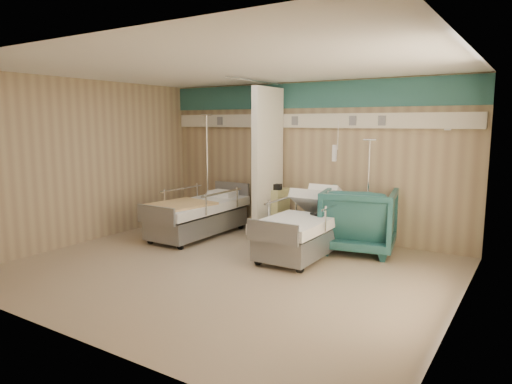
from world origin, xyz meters
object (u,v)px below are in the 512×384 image
Objects in this scene: bed_left at (198,219)px; bedside_cabinet at (272,211)px; visitor_armchair at (359,220)px; iv_stand_right at (367,226)px; bed_right at (306,235)px; iv_stand_left at (208,202)px.

bedside_cabinet reaches higher than bed_left.
bed_left is 1.89× the size of visitor_armchair.
bedside_cabinet is at bearing 179.30° from iv_stand_right.
iv_stand_right is at bearing 52.01° from bed_right.
bed_right is at bearing 31.59° from visitor_armchair.
visitor_armchair reaches higher than bedside_cabinet.
iv_stand_right is (2.89, 0.88, 0.05)m from bed_left.
visitor_armchair is at bearing -9.46° from bedside_cabinet.
bed_right is 0.97× the size of iv_stand_left.
iv_stand_left is at bearing -179.78° from bedside_cabinet.
bed_left is 1.20× the size of iv_stand_right.
bedside_cabinet is 1.53m from iv_stand_left.
iv_stand_left is (-3.37, 0.02, 0.09)m from iv_stand_right.
bedside_cabinet is at bearing 0.22° from iv_stand_left.
bedside_cabinet is (1.05, 0.90, 0.11)m from bed_left.
bedside_cabinet is at bearing 40.60° from bed_left.
bed_left is 1.39m from bedside_cabinet.
bed_right is 1.20× the size of iv_stand_right.
iv_stand_left reaches higher than bed_left.
bed_left is at bearing -163.08° from iv_stand_right.
bed_left is 0.97× the size of iv_stand_left.
visitor_armchair is at bearing 42.71° from bed_right.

